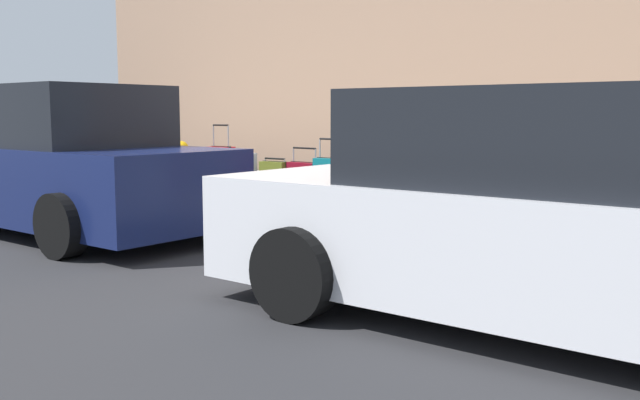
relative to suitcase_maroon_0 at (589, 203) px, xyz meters
name	(u,v)px	position (x,y,z in m)	size (l,w,h in m)	color
ground_plane	(258,226)	(3.76, 0.78, -0.52)	(40.00, 40.00, 0.00)	#28282B
sidewalk_curb	(374,201)	(3.76, -1.72, -0.45)	(18.00, 5.00, 0.14)	#ADA89E
suitcase_maroon_0	(589,203)	(0.00, 0.00, 0.00)	(0.45, 0.27, 0.81)	maroon
suitcase_olive_1	(529,208)	(0.56, 0.13, -0.08)	(0.50, 0.24, 0.85)	#59601E
suitcase_silver_2	(481,205)	(1.10, 0.08, -0.10)	(0.43, 0.19, 0.75)	#9EA0A8
suitcase_red_3	(445,191)	(1.60, 0.00, 0.01)	(0.40, 0.29, 0.83)	red
suitcase_navy_4	(398,193)	(2.12, 0.15, -0.04)	(0.51, 0.22, 0.73)	navy
suitcase_black_5	(362,192)	(2.68, 0.09, -0.08)	(0.44, 0.23, 0.65)	black
suitcase_teal_6	(329,186)	(3.17, 0.12, -0.03)	(0.35, 0.22, 0.95)	#0F606B
suitcase_maroon_7	(304,186)	(3.67, 0.00, -0.07)	(0.48, 0.24, 0.82)	maroon
suitcase_olive_8	(275,184)	(4.20, 0.00, -0.08)	(0.41, 0.22, 0.66)	#59601E
suitcase_silver_9	(240,178)	(4.72, 0.15, -0.02)	(0.45, 0.23, 0.77)	#9EA0A8
suitcase_red_10	(221,174)	(5.21, 0.05, 0.01)	(0.36, 0.26, 1.10)	red
fire_hydrant	(182,168)	(6.05, 0.08, 0.06)	(0.39, 0.21, 0.84)	#D89E0C
bollard_post	(146,165)	(6.74, 0.23, 0.08)	(0.11, 0.11, 0.91)	brown
parked_car_white_0	(563,217)	(-0.67, 2.52, 0.21)	(4.78, 2.19, 1.55)	silver
parked_car_navy_1	(61,165)	(5.29, 2.52, 0.27)	(4.60, 2.06, 1.70)	#141E4C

